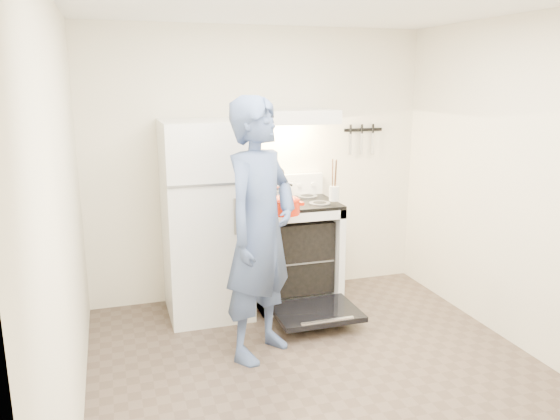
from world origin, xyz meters
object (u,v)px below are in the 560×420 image
object	(u,v)px
tea_kettle	(277,184)
person	(260,231)
stove_body	(293,253)
refrigerator	(206,220)
dutch_oven	(285,207)

from	to	relation	value
tea_kettle	person	world-z (taller)	person
stove_body	person	size ratio (longest dim) A/B	0.48
tea_kettle	refrigerator	bearing A→B (deg)	-171.89
refrigerator	tea_kettle	size ratio (longest dim) A/B	5.47
person	stove_body	bearing A→B (deg)	18.82
refrigerator	person	size ratio (longest dim) A/B	0.88
stove_body	tea_kettle	size ratio (longest dim) A/B	2.96
stove_body	person	bearing A→B (deg)	-122.18
refrigerator	person	xyz separation A→B (m)	(0.25, -0.87, 0.11)
refrigerator	tea_kettle	xyz separation A→B (m)	(0.67, 0.10, 0.26)
stove_body	person	distance (m)	1.17
refrigerator	tea_kettle	world-z (taller)	refrigerator
refrigerator	dutch_oven	distance (m)	0.77
stove_body	person	world-z (taller)	person
person	refrigerator	bearing A→B (deg)	66.84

